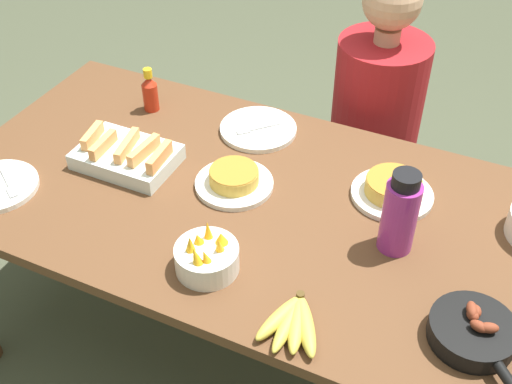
# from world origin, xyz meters

# --- Properties ---
(ground_plane) EXTENTS (14.00, 14.00, 0.00)m
(ground_plane) POSITION_xyz_m (0.00, 0.00, 0.00)
(ground_plane) COLOR #474C38
(dining_table) EXTENTS (1.81, 0.92, 0.72)m
(dining_table) POSITION_xyz_m (0.00, 0.00, 0.64)
(dining_table) COLOR brown
(dining_table) RESTS_ON ground_plane
(banana_bunch) EXTENTS (0.16, 0.18, 0.04)m
(banana_bunch) POSITION_xyz_m (0.26, -0.36, 0.74)
(banana_bunch) COLOR gold
(banana_bunch) RESTS_ON dining_table
(melon_tray) EXTENTS (0.29, 0.20, 0.09)m
(melon_tray) POSITION_xyz_m (-0.42, -0.01, 0.76)
(melon_tray) COLOR silver
(melon_tray) RESTS_ON dining_table
(skillet) EXTENTS (0.26, 0.27, 0.08)m
(skillet) POSITION_xyz_m (0.64, -0.23, 0.75)
(skillet) COLOR black
(skillet) RESTS_ON dining_table
(frittata_plate_center) EXTENTS (0.23, 0.23, 0.06)m
(frittata_plate_center) POSITION_xyz_m (-0.08, 0.03, 0.75)
(frittata_plate_center) COLOR silver
(frittata_plate_center) RESTS_ON dining_table
(frittata_plate_side) EXTENTS (0.23, 0.23, 0.06)m
(frittata_plate_side) POSITION_xyz_m (0.34, 0.18, 0.75)
(frittata_plate_side) COLOR silver
(frittata_plate_side) RESTS_ON dining_table
(empty_plate_far_left) EXTENTS (0.25, 0.25, 0.02)m
(empty_plate_far_left) POSITION_xyz_m (-0.14, 0.31, 0.73)
(empty_plate_far_left) COLOR silver
(empty_plate_far_left) RESTS_ON dining_table
(fruit_bowl_mango) EXTENTS (0.16, 0.16, 0.12)m
(fruit_bowl_mango) POSITION_xyz_m (-0.00, -0.29, 0.77)
(fruit_bowl_mango) COLOR silver
(fruit_bowl_mango) RESTS_ON dining_table
(water_bottle) EXTENTS (0.09, 0.09, 0.24)m
(water_bottle) POSITION_xyz_m (0.40, -0.01, 0.84)
(water_bottle) COLOR #992D89
(water_bottle) RESTS_ON dining_table
(hot_sauce_bottle) EXTENTS (0.05, 0.05, 0.15)m
(hot_sauce_bottle) POSITION_xyz_m (-0.52, 0.27, 0.79)
(hot_sauce_bottle) COLOR #B72814
(hot_sauce_bottle) RESTS_ON dining_table
(person_figure) EXTENTS (0.35, 0.35, 1.16)m
(person_figure) POSITION_xyz_m (0.15, 0.69, 0.48)
(person_figure) COLOR black
(person_figure) RESTS_ON ground_plane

